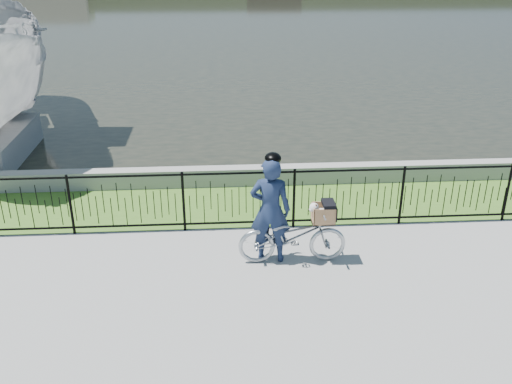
{
  "coord_description": "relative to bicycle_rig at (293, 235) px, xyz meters",
  "views": [
    {
      "loc": [
        -0.31,
        -7.71,
        4.99
      ],
      "look_at": [
        0.27,
        1.0,
        1.0
      ],
      "focal_mm": 40.0,
      "sensor_mm": 36.0,
      "label": 1
    }
  ],
  "objects": [
    {
      "name": "grass_strip",
      "position": [
        -0.84,
        2.2,
        -0.47
      ],
      "size": [
        60.0,
        2.0,
        0.01
      ],
      "primitive_type": "cube",
      "color": "#416A21",
      "rests_on": "ground"
    },
    {
      "name": "cyclist",
      "position": [
        -0.37,
        0.09,
        0.45
      ],
      "size": [
        0.73,
        0.54,
        1.88
      ],
      "color": "#17233F",
      "rests_on": "ground"
    },
    {
      "name": "water",
      "position": [
        -0.84,
        32.6,
        -0.48
      ],
      "size": [
        120.0,
        120.0,
        0.0
      ],
      "primitive_type": "plane",
      "color": "black",
      "rests_on": "ground"
    },
    {
      "name": "fence",
      "position": [
        -0.84,
        1.2,
        0.1
      ],
      "size": [
        14.0,
        0.06,
        1.15
      ],
      "primitive_type": null,
      "color": "black",
      "rests_on": "ground"
    },
    {
      "name": "ground",
      "position": [
        -0.84,
        -0.4,
        -0.48
      ],
      "size": [
        120.0,
        120.0,
        0.0
      ],
      "primitive_type": "plane",
      "color": "gray",
      "rests_on": "ground"
    },
    {
      "name": "quay_wall",
      "position": [
        -0.84,
        3.2,
        -0.28
      ],
      "size": [
        60.0,
        0.3,
        0.4
      ],
      "primitive_type": "cube",
      "color": "gray",
      "rests_on": "ground"
    },
    {
      "name": "bicycle_rig",
      "position": [
        0.0,
        0.0,
        0.0
      ],
      "size": [
        1.77,
        0.62,
        1.08
      ],
      "color": "#A1A6AC",
      "rests_on": "ground"
    }
  ]
}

